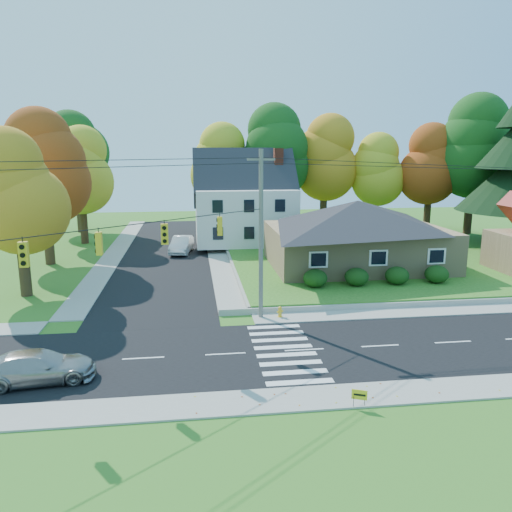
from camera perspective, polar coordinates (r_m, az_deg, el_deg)
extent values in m
plane|color=#3D7923|center=(25.80, 5.54, -10.66)|extent=(120.00, 120.00, 0.00)
cube|color=black|center=(25.79, 5.55, -10.64)|extent=(90.00, 8.00, 0.02)
cube|color=black|center=(50.22, -10.16, 0.45)|extent=(8.00, 44.00, 0.02)
cube|color=#9C9A90|center=(30.35, 3.43, -7.00)|extent=(90.00, 2.00, 0.08)
cube|color=#9C9A90|center=(21.40, 8.65, -15.63)|extent=(90.00, 2.00, 0.08)
cube|color=#3D7923|center=(48.85, 14.96, 0.19)|extent=(30.00, 30.00, 0.50)
cube|color=tan|center=(42.16, 11.36, 1.09)|extent=(14.00, 10.00, 3.20)
pyramid|color=#26262B|center=(41.74, 11.52, 4.73)|extent=(14.60, 10.60, 2.20)
cube|color=silver|center=(51.89, -1.31, 4.69)|extent=(10.00, 8.00, 5.60)
pyramid|color=#26262B|center=(51.53, -1.33, 9.10)|extent=(10.40, 8.40, 2.40)
cube|color=brown|center=(52.16, 2.53, 6.93)|extent=(0.90, 0.90, 9.60)
ellipsoid|color=#163A10|center=(35.16, 6.79, -2.53)|extent=(1.70, 1.70, 1.27)
ellipsoid|color=#163A10|center=(36.00, 11.43, -2.35)|extent=(1.70, 1.70, 1.27)
ellipsoid|color=#163A10|center=(37.07, 15.82, -2.15)|extent=(1.70, 1.70, 1.27)
ellipsoid|color=#163A10|center=(38.35, 19.95, -1.96)|extent=(1.70, 1.70, 1.27)
cylinder|color=#666059|center=(29.07, 0.57, 2.27)|extent=(0.26, 0.26, 10.00)
cube|color=#666059|center=(28.65, 0.59, 10.97)|extent=(1.60, 0.12, 0.12)
cube|color=gold|center=(21.37, -25.01, 0.16)|extent=(0.34, 0.26, 1.00)
cube|color=gold|center=(22.68, -17.49, 1.37)|extent=(0.26, 0.34, 1.00)
cube|color=gold|center=(24.48, -10.40, 2.48)|extent=(0.34, 0.26, 1.00)
cube|color=gold|center=(26.71, -4.16, 3.43)|extent=(0.26, 0.34, 1.00)
cylinder|color=black|center=(23.54, -13.50, 3.57)|extent=(13.02, 10.43, 0.04)
cylinder|color=#3F2A19|center=(57.67, -3.94, 5.30)|extent=(0.80, 0.80, 5.40)
sphere|color=gold|center=(57.34, -4.00, 9.17)|extent=(6.72, 6.72, 6.72)
sphere|color=gold|center=(57.28, -4.02, 10.85)|extent=(5.91, 5.91, 5.91)
sphere|color=gold|center=(57.28, -4.05, 12.53)|extent=(5.11, 5.11, 5.11)
cylinder|color=#3F2A19|center=(57.31, 2.14, 5.73)|extent=(0.86, 0.86, 6.30)
sphere|color=#194F17|center=(56.99, 2.18, 10.28)|extent=(7.84, 7.84, 7.84)
sphere|color=#194F17|center=(56.96, 2.20, 12.25)|extent=(6.90, 6.90, 6.90)
sphere|color=#194F17|center=(57.01, 2.21, 14.22)|extent=(5.96, 5.96, 5.96)
cylinder|color=#3F2A19|center=(59.59, 7.71, 5.66)|extent=(0.83, 0.83, 5.85)
sphere|color=#C5811B|center=(59.27, 7.82, 9.72)|extent=(7.28, 7.28, 7.28)
sphere|color=#C5811B|center=(59.23, 7.87, 11.48)|extent=(6.41, 6.41, 6.41)
sphere|color=#C5811B|center=(59.25, 7.93, 13.24)|extent=(5.53, 5.53, 5.53)
cylinder|color=#3F2A19|center=(60.54, 13.46, 5.11)|extent=(0.77, 0.77, 4.95)
sphere|color=gold|center=(60.24, 13.62, 8.48)|extent=(6.16, 6.16, 6.16)
sphere|color=gold|center=(60.17, 13.70, 9.94)|extent=(5.42, 5.42, 5.42)
sphere|color=gold|center=(60.14, 13.77, 11.41)|extent=(4.68, 4.68, 4.68)
cylinder|color=#3F2A19|center=(62.01, 19.00, 5.15)|extent=(0.80, 0.80, 5.40)
sphere|color=#953D12|center=(61.71, 19.25, 8.74)|extent=(6.72, 6.72, 6.72)
sphere|color=#953D12|center=(61.65, 19.36, 10.30)|extent=(5.91, 5.91, 5.91)
sphere|color=#953D12|center=(61.64, 19.47, 11.85)|extent=(5.11, 5.11, 5.11)
cylinder|color=#3F2A19|center=(62.09, 23.19, 5.47)|extent=(0.89, 0.89, 6.75)
sphere|color=#194F17|center=(61.81, 23.56, 9.96)|extent=(8.40, 8.40, 8.40)
sphere|color=#194F17|center=(61.81, 23.73, 11.90)|extent=(7.39, 7.39, 7.39)
sphere|color=#194F17|center=(61.87, 23.90, 13.83)|extent=(6.38, 6.38, 6.38)
cylinder|color=#3F2A19|center=(37.74, -25.02, -0.51)|extent=(0.77, 0.77, 4.95)
sphere|color=#C5811B|center=(37.20, -25.51, 4.88)|extent=(6.16, 6.16, 6.16)
sphere|color=#C5811B|center=(37.07, -25.73, 7.24)|extent=(5.42, 5.42, 5.42)
sphere|color=#C5811B|center=(37.01, -25.95, 9.61)|extent=(4.68, 4.68, 4.68)
cylinder|color=#3F2A19|center=(47.38, -22.68, 2.60)|extent=(0.83, 0.83, 5.85)
sphere|color=#953D12|center=(46.95, -23.10, 7.69)|extent=(7.28, 7.28, 7.28)
sphere|color=#953D12|center=(46.87, -23.28, 9.90)|extent=(6.41, 6.41, 6.41)
sphere|color=#953D12|center=(46.87, -23.47, 12.12)|extent=(5.53, 5.53, 5.53)
cylinder|color=#3F2A19|center=(56.81, -19.12, 4.06)|extent=(0.80, 0.80, 5.40)
sphere|color=gold|center=(56.45, -19.39, 7.98)|extent=(6.72, 6.72, 6.72)
sphere|color=gold|center=(56.38, -19.51, 9.68)|extent=(5.91, 5.91, 5.91)
sphere|color=gold|center=(56.35, -19.63, 11.38)|extent=(5.11, 5.11, 5.11)
cylinder|color=#3F2A19|center=(64.95, -19.50, 5.35)|extent=(0.86, 0.86, 6.30)
sphere|color=#194F17|center=(64.63, -19.78, 9.36)|extent=(7.84, 7.84, 7.84)
sphere|color=#194F17|center=(64.59, -19.91, 11.09)|extent=(6.90, 6.90, 6.90)
sphere|color=#194F17|center=(64.61, -20.03, 12.82)|extent=(5.96, 5.96, 5.96)
imported|color=#989899|center=(24.08, -23.67, -11.52)|extent=(5.03, 2.57, 1.40)
imported|color=#BDBDBD|center=(49.37, -8.51, 1.28)|extent=(2.49, 5.15, 1.63)
cylinder|color=gold|center=(30.32, 2.75, -7.01)|extent=(0.32, 0.32, 0.09)
cylinder|color=gold|center=(30.24, 2.76, -6.52)|extent=(0.22, 0.22, 0.50)
sphere|color=gold|center=(30.14, 2.76, -5.99)|extent=(0.23, 0.23, 0.23)
cylinder|color=gold|center=(30.21, 2.76, -6.36)|extent=(0.41, 0.26, 0.11)
cylinder|color=black|center=(20.69, 11.09, -16.09)|extent=(0.02, 0.02, 0.51)
cylinder|color=black|center=(20.83, 12.31, -15.94)|extent=(0.02, 0.02, 0.51)
cube|color=yellow|center=(20.61, 11.74, -15.26)|extent=(0.57, 0.27, 0.41)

